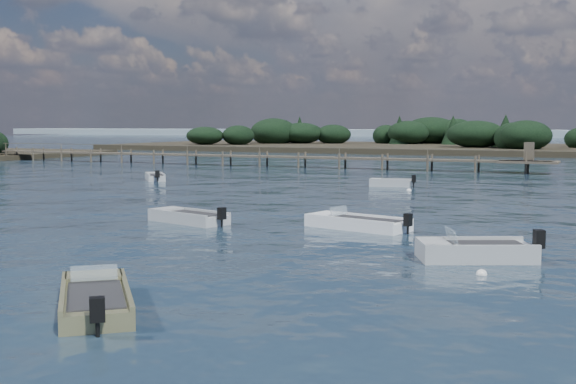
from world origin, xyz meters
The scene contains 12 objects.
ground centered at (0.00, 60.00, 0.00)m, with size 400.00×400.00×0.00m, color #152331.
tender_far_grey centered at (-21.03, 28.11, 0.15)m, with size 2.93×3.12×1.10m.
dinghy_near_olive centered at (0.18, -4.50, 0.14)m, with size 3.85×4.13×1.09m.
tender_far_white centered at (-3.10, 30.27, 0.15)m, with size 3.16×1.44×1.06m.
dinghy_mid_white_a centered at (1.42, 10.28, 0.14)m, with size 4.69×2.61×1.08m.
dinghy_mid_grey centered at (-5.87, 8.97, 0.14)m, with size 4.20×2.45×1.04m.
dinghy_extra_a centered at (7.05, 5.35, 0.17)m, with size 3.99×3.10×1.27m.
buoy_b centered at (7.63, 3.11, 0.00)m, with size 0.32×0.32×0.32m, color white.
buoy_c centered at (-7.63, 10.13, 0.00)m, with size 0.32×0.32×0.32m, color white.
buoy_e centered at (-1.09, 27.63, 0.00)m, with size 0.32×0.32×0.32m, color white.
jetty centered at (-21.74, 47.99, 0.98)m, with size 64.50×3.20×3.40m.
distant_haze centered at (-90.00, 230.00, 0.00)m, with size 280.00×20.00×2.40m, color #8297A1.
Camera 1 is at (11.02, -17.49, 4.26)m, focal length 45.00 mm.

